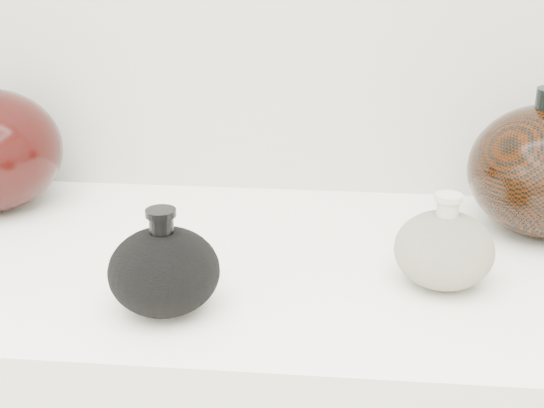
# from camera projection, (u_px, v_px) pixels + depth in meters

# --- Properties ---
(black_gourd_vase) EXTENTS (0.13, 0.13, 0.12)m
(black_gourd_vase) POSITION_uv_depth(u_px,v_px,m) (164.00, 270.00, 0.82)
(black_gourd_vase) COLOR black
(black_gourd_vase) RESTS_ON display_counter
(cream_gourd_vase) EXTENTS (0.15, 0.15, 0.11)m
(cream_gourd_vase) POSITION_uv_depth(u_px,v_px,m) (444.00, 249.00, 0.87)
(cream_gourd_vase) COLOR #C3AF99
(cream_gourd_vase) RESTS_ON display_counter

